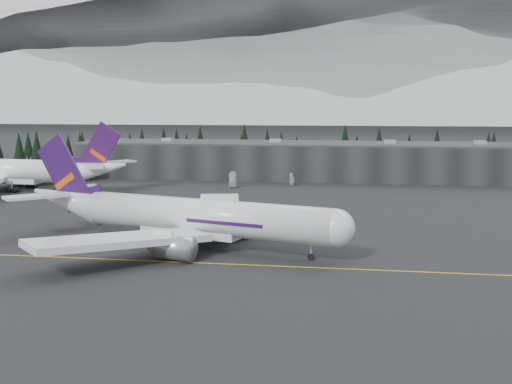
% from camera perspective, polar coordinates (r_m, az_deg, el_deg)
% --- Properties ---
extents(ground, '(1400.00, 1400.00, 0.00)m').
position_cam_1_polar(ground, '(107.43, -1.73, -6.19)').
color(ground, black).
rests_on(ground, ground).
extents(taxiline, '(400.00, 0.40, 0.02)m').
position_cam_1_polar(taxiline, '(105.53, -1.94, -6.45)').
color(taxiline, gold).
rests_on(taxiline, ground).
extents(terminal, '(160.00, 30.00, 12.60)m').
position_cam_1_polar(terminal, '(229.04, 4.24, 2.85)').
color(terminal, black).
rests_on(terminal, ground).
extents(treeline, '(360.00, 20.00, 15.00)m').
position_cam_1_polar(treeline, '(265.71, 4.95, 3.78)').
color(treeline, black).
rests_on(treeline, ground).
extents(mountain_ridge, '(4400.00, 900.00, 420.00)m').
position_cam_1_polar(mountain_ridge, '(1102.81, 8.28, 6.36)').
color(mountain_ridge, white).
rests_on(mountain_ridge, ground).
extents(jet_main, '(67.19, 60.93, 20.20)m').
position_cam_1_polar(jet_main, '(119.06, -7.01, -2.07)').
color(jet_main, silver).
rests_on(jet_main, ground).
extents(jet_parked, '(71.84, 66.08, 21.13)m').
position_cam_1_polar(jet_parked, '(207.88, -20.47, 1.78)').
color(jet_parked, white).
rests_on(jet_parked, ground).
extents(gse_vehicle_a, '(3.30, 5.47, 1.42)m').
position_cam_1_polar(gse_vehicle_a, '(201.40, -2.05, 0.58)').
color(gse_vehicle_a, silver).
rests_on(gse_vehicle_a, ground).
extents(gse_vehicle_b, '(4.32, 3.53, 1.39)m').
position_cam_1_polar(gse_vehicle_b, '(207.27, 3.23, 0.78)').
color(gse_vehicle_b, silver).
rests_on(gse_vehicle_b, ground).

